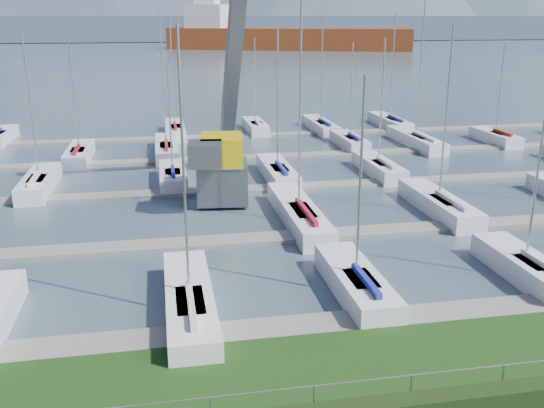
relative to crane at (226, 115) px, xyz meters
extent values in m
cube|color=#455965|center=(0.73, 235.59, -5.73)|extent=(800.00, 540.00, 0.20)
cylinder|color=gray|center=(0.73, -24.41, -4.13)|extent=(80.00, 0.04, 0.04)
cube|color=#48556A|center=(0.73, 305.59, 0.67)|extent=(900.00, 80.00, 12.00)
cube|color=slate|center=(0.73, -18.41, -5.55)|extent=(90.00, 1.60, 0.25)
cube|color=slate|center=(0.73, -8.41, -5.55)|extent=(90.00, 1.60, 0.25)
cube|color=gray|center=(0.73, 1.59, -5.55)|extent=(90.00, 1.60, 0.25)
cube|color=slate|center=(0.73, 11.59, -5.55)|extent=(90.00, 1.60, 0.25)
cube|color=slate|center=(0.73, 21.59, -5.55)|extent=(90.00, 1.60, 0.25)
cube|color=slate|center=(-0.46, -1.23, -4.13)|extent=(3.52, 3.52, 2.60)
cube|color=yellow|center=(-0.46, -1.23, -2.03)|extent=(2.94, 3.65, 1.80)
cube|color=#53565A|center=(1.34, 3.27, 6.97)|extent=(1.79, 11.26, 19.89)
cube|color=#595A60|center=(-1.66, -3.23, -1.83)|extent=(2.22, 2.40, 1.40)
cube|color=brown|center=(45.19, 190.62, -2.83)|extent=(90.78, 50.16, 10.00)
cube|color=silver|center=(15.74, 202.32, 4.67)|extent=(18.18, 18.18, 12.00)
cube|color=silver|center=(15.74, 202.32, 11.67)|extent=(10.39, 10.39, 4.00)
camera|label=1|loc=(-4.24, -39.06, 6.05)|focal=40.00mm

